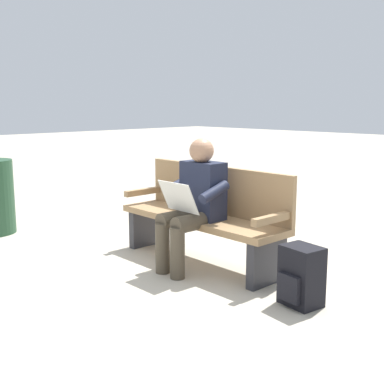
% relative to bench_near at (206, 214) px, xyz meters
% --- Properties ---
extents(ground_plane, '(40.00, 40.00, 0.00)m').
position_rel_bench_near_xyz_m(ground_plane, '(0.00, 0.07, -0.46)').
color(ground_plane, '#B7AD99').
extents(bench_near, '(1.81, 0.53, 0.90)m').
position_rel_bench_near_xyz_m(bench_near, '(0.00, 0.00, 0.00)').
color(bench_near, '#9E7A51').
rests_on(bench_near, ground).
extents(person_seated, '(0.58, 0.58, 1.18)m').
position_rel_bench_near_xyz_m(person_seated, '(-0.08, 0.24, 0.17)').
color(person_seated, '#1E2338').
rests_on(person_seated, ground).
extents(backpack, '(0.32, 0.30, 0.45)m').
position_rel_bench_near_xyz_m(backpack, '(-1.24, 0.26, -0.24)').
color(backpack, black).
rests_on(backpack, ground).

